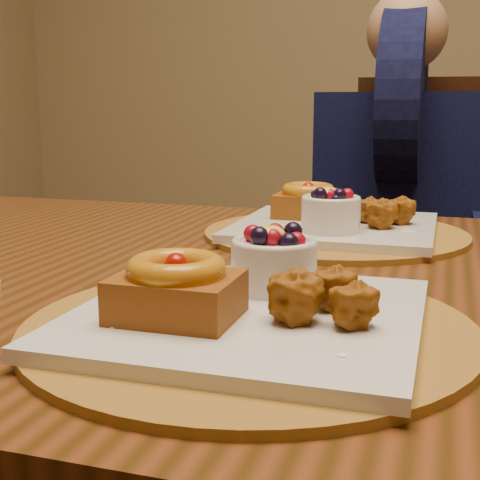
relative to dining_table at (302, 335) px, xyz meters
name	(u,v)px	position (x,y,z in m)	size (l,w,h in m)	color
dining_table	(302,335)	(0.00, 0.00, 0.00)	(1.60, 0.90, 0.76)	#37200A
place_setting_near	(248,307)	(0.00, -0.22, 0.10)	(0.38, 0.38, 0.08)	brown
place_setting_far	(333,222)	(0.00, 0.22, 0.10)	(0.38, 0.38, 0.08)	brown
chair_far	(454,269)	(0.18, 0.89, -0.12)	(0.53, 0.53, 1.01)	black
diner	(400,169)	(0.05, 0.83, 0.12)	(0.46, 0.46, 0.75)	black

